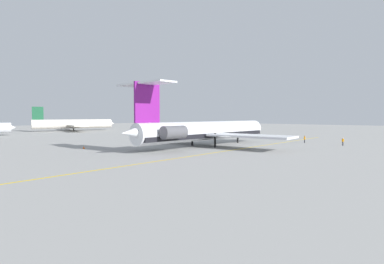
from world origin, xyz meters
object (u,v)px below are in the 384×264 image
airliner_mid_left (76,124)px  ground_crew_starboard (185,134)px  ground_crew_near_nose (305,138)px  safety_cone_tail (203,136)px  safety_cone_nose (211,136)px  ground_crew_near_tail (343,141)px  safety_cone_wingtip (84,147)px  main_jetliner (203,131)px  ground_crew_portside (200,134)px

airliner_mid_left → ground_crew_starboard: airliner_mid_left is taller
ground_crew_near_nose → safety_cone_tail: (3.21, 31.69, -0.81)m
airliner_mid_left → safety_cone_nose: airliner_mid_left is taller
ground_crew_near_tail → safety_cone_wingtip: ground_crew_near_tail is taller
ground_crew_near_tail → main_jetliner: bearing=107.7°
ground_crew_near_nose → safety_cone_wingtip: (-39.13, 28.84, -0.81)m
ground_crew_starboard → safety_cone_wingtip: (-34.64, -3.51, -0.79)m
ground_crew_near_nose → ground_crew_portside: ground_crew_near_nose is taller
safety_cone_tail → safety_cone_nose: bearing=-104.2°
main_jetliner → airliner_mid_left: bearing=81.2°
airliner_mid_left → safety_cone_tail: 62.07m
safety_cone_nose → safety_cone_tail: bearing=75.8°
ground_crew_near_tail → ground_crew_portside: bearing=64.9°
ground_crew_near_tail → ground_crew_portside: 38.17m
main_jetliner → safety_cone_tail: main_jetliner is taller
safety_cone_tail → ground_crew_near_tail: bearing=-97.1°
ground_crew_portside → safety_cone_nose: size_ratio=3.03×
main_jetliner → ground_crew_portside: main_jetliner is taller
main_jetliner → ground_crew_near_nose: main_jetliner is taller
ground_crew_starboard → ground_crew_portside: bearing=-60.2°
ground_crew_near_nose → ground_crew_near_tail: bearing=19.5°
ground_crew_near_nose → main_jetliner: bearing=-91.0°
ground_crew_near_tail → ground_crew_starboard: ground_crew_near_tail is taller
ground_crew_near_tail → ground_crew_near_nose: bearing=54.3°
airliner_mid_left → main_jetliner: bearing=-83.4°
ground_crew_portside → ground_crew_starboard: ground_crew_starboard is taller
ground_crew_near_tail → safety_cone_wingtip: 52.86m
safety_cone_wingtip → safety_cone_tail: size_ratio=1.00×
airliner_mid_left → ground_crew_starboard: size_ratio=19.05×
ground_crew_near_nose → safety_cone_tail: 31.86m
airliner_mid_left → ground_crew_portside: airliner_mid_left is taller
main_jetliner → ground_crew_starboard: size_ratio=24.54×
ground_crew_near_tail → ground_crew_starboard: bearing=69.8°
ground_crew_near_nose → ground_crew_near_tail: size_ratio=1.00×
ground_crew_portside → safety_cone_nose: 3.70m
ground_crew_portside → safety_cone_tail: ground_crew_portside is taller
main_jetliner → safety_cone_wingtip: main_jetliner is taller
airliner_mid_left → ground_crew_starboard: (-2.47, -61.14, -1.82)m
ground_crew_portside → ground_crew_starboard: 4.43m
airliner_mid_left → ground_crew_near_tail: bearing=-69.7°
main_jetliner → safety_cone_tail: (24.60, 18.21, -3.00)m
safety_cone_nose → safety_cone_wingtip: bearing=179.0°
ground_crew_near_tail → safety_cone_nose: size_ratio=3.11×
main_jetliner → ground_crew_portside: size_ratio=24.70×
airliner_mid_left → ground_crew_portside: (1.01, -63.88, -1.83)m
ground_crew_portside → safety_cone_nose: (3.30, -1.48, -0.78)m
main_jetliner → ground_crew_portside: (20.39, 16.12, -2.21)m
ground_crew_near_nose → ground_crew_near_tail: (-1.77, -8.56, 0.00)m
safety_cone_tail → ground_crew_starboard: bearing=175.1°
main_jetliner → safety_cone_nose: 28.01m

